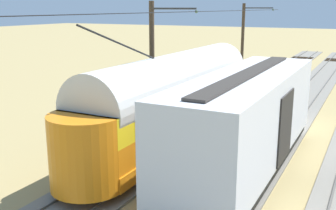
{
  "coord_description": "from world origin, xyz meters",
  "views": [
    {
      "loc": [
        -4.17,
        22.64,
        6.39
      ],
      "look_at": [
        3.45,
        7.73,
        2.36
      ],
      "focal_mm": 43.51,
      "sensor_mm": 36.0,
      "label": 1
    }
  ],
  "objects_px": {
    "vintage_streetcar": "(175,97)",
    "catenary_pole_mid_near": "(153,61)",
    "catenary_pole_foreground": "(243,40)",
    "boxcar_adjacent": "(247,120)"
  },
  "relations": [
    {
      "from": "catenary_pole_foreground",
      "to": "catenary_pole_mid_near",
      "type": "distance_m",
      "value": 16.71
    },
    {
      "from": "vintage_streetcar",
      "to": "catenary_pole_foreground",
      "type": "distance_m",
      "value": 19.32
    },
    {
      "from": "boxcar_adjacent",
      "to": "catenary_pole_mid_near",
      "type": "bearing_deg",
      "value": -33.94
    },
    {
      "from": "catenary_pole_foreground",
      "to": "boxcar_adjacent",
      "type": "bearing_deg",
      "value": 107.29
    },
    {
      "from": "vintage_streetcar",
      "to": "catenary_pole_foreground",
      "type": "relative_size",
      "value": 2.36
    },
    {
      "from": "boxcar_adjacent",
      "to": "catenary_pole_mid_near",
      "type": "relative_size",
      "value": 1.73
    },
    {
      "from": "boxcar_adjacent",
      "to": "catenary_pole_mid_near",
      "type": "distance_m",
      "value": 8.05
    },
    {
      "from": "vintage_streetcar",
      "to": "catenary_pole_mid_near",
      "type": "relative_size",
      "value": 2.36
    },
    {
      "from": "catenary_pole_foreground",
      "to": "catenary_pole_mid_near",
      "type": "relative_size",
      "value": 1.0
    },
    {
      "from": "catenary_pole_mid_near",
      "to": "boxcar_adjacent",
      "type": "bearing_deg",
      "value": 146.06
    }
  ]
}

